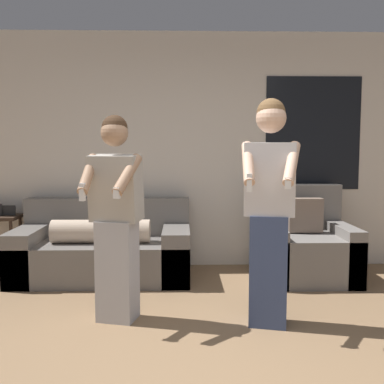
% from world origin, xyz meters
% --- Properties ---
extents(wall_back, '(6.70, 0.07, 2.70)m').
position_xyz_m(wall_back, '(0.02, 2.83, 1.35)').
color(wall_back, silver).
rests_on(wall_back, ground_plane).
extents(couch, '(1.83, 0.92, 0.82)m').
position_xyz_m(couch, '(-1.08, 2.34, 0.29)').
color(couch, slate).
rests_on(couch, ground_plane).
extents(armchair, '(0.93, 0.94, 0.97)m').
position_xyz_m(armchair, '(1.08, 2.29, 0.32)').
color(armchair, slate).
rests_on(armchair, ground_plane).
extents(person_left, '(0.47, 0.54, 1.63)m').
position_xyz_m(person_left, '(-0.76, 1.10, 0.83)').
color(person_left, '#B2B2B7').
rests_on(person_left, ground_plane).
extents(person_right, '(0.46, 0.52, 1.75)m').
position_xyz_m(person_right, '(0.43, 0.98, 0.91)').
color(person_right, '#384770').
rests_on(person_right, ground_plane).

